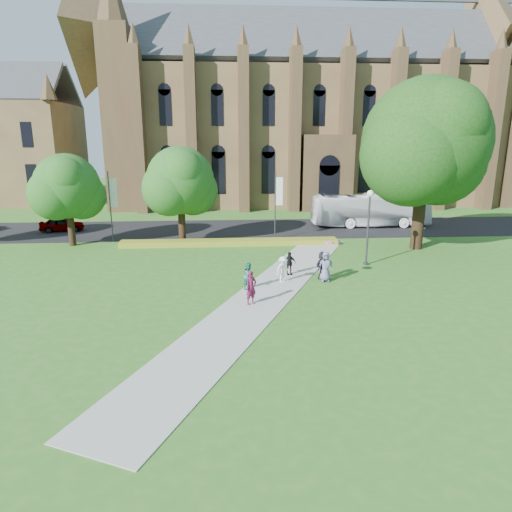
{
  "coord_description": "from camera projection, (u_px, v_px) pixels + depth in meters",
  "views": [
    {
      "loc": [
        -2.41,
        -23.83,
        8.72
      ],
      "look_at": [
        -0.5,
        3.34,
        1.6
      ],
      "focal_mm": 32.0,
      "sensor_mm": 36.0,
      "label": 1
    }
  ],
  "objects": [
    {
      "name": "pedestrian_2",
      "position": [
        283.0,
        269.0,
        28.03
      ],
      "size": [
        1.19,
        1.1,
        1.61
      ],
      "primitive_type": "imported",
      "rotation": [
        0.0,
        0.0,
        0.65
      ],
      "color": "white",
      "rests_on": "footpath"
    },
    {
      "name": "banner_pole_0",
      "position": [
        277.0,
        201.0,
        39.33
      ],
      "size": [
        0.7,
        0.1,
        6.0
      ],
      "color": "#38383D",
      "rests_on": "ground"
    },
    {
      "name": "cathedral",
      "position": [
        315.0,
        104.0,
        61.11
      ],
      "size": [
        52.6,
        18.25,
        28.0
      ],
      "color": "olive",
      "rests_on": "ground"
    },
    {
      "name": "pedestrian_3",
      "position": [
        289.0,
        263.0,
        29.53
      ],
      "size": [
        0.93,
        0.48,
        1.52
      ],
      "primitive_type": "imported",
      "rotation": [
        0.0,
        0.0,
        0.12
      ],
      "color": "black",
      "rests_on": "footpath"
    },
    {
      "name": "streetlamp",
      "position": [
        369.0,
        219.0,
        31.32
      ],
      "size": [
        0.44,
        0.44,
        5.24
      ],
      "color": "#38383D",
      "rests_on": "ground"
    },
    {
      "name": "pedestrian_5",
      "position": [
        322.0,
        265.0,
        28.69
      ],
      "size": [
        1.53,
        1.51,
        1.76
      ],
      "primitive_type": "imported",
      "rotation": [
        0.0,
        0.0,
        0.78
      ],
      "color": "#252229",
      "rests_on": "footpath"
    },
    {
      "name": "car_0",
      "position": [
        62.0,
        224.0,
        43.3
      ],
      "size": [
        4.17,
        2.29,
        1.34
      ],
      "primitive_type": "imported",
      "rotation": [
        0.0,
        0.0,
        1.76
      ],
      "color": "gray",
      "rests_on": "road"
    },
    {
      "name": "pedestrian_4",
      "position": [
        326.0,
        266.0,
        28.19
      ],
      "size": [
        0.9,
        0.59,
        1.85
      ],
      "primitive_type": "imported",
      "rotation": [
        0.0,
        0.0,
        0.0
      ],
      "color": "slate",
      "rests_on": "footpath"
    },
    {
      "name": "ground",
      "position": [
        269.0,
        299.0,
        25.37
      ],
      "size": [
        160.0,
        160.0,
        0.0
      ],
      "primitive_type": "plane",
      "color": "#2D691F",
      "rests_on": "ground"
    },
    {
      "name": "tour_coach",
      "position": [
        370.0,
        210.0,
        45.59
      ],
      "size": [
        11.73,
        2.9,
        3.26
      ],
      "primitive_type": "imported",
      "rotation": [
        0.0,
        0.0,
        1.56
      ],
      "color": "silver",
      "rests_on": "road"
    },
    {
      "name": "large_tree",
      "position": [
        425.0,
        142.0,
        34.76
      ],
      "size": [
        9.6,
        9.6,
        13.2
      ],
      "color": "#332114",
      "rests_on": "ground"
    },
    {
      "name": "flower_hedge",
      "position": [
        230.0,
        242.0,
        37.92
      ],
      "size": [
        18.0,
        1.4,
        0.45
      ],
      "primitive_type": "cube",
      "color": "gold",
      "rests_on": "ground"
    },
    {
      "name": "footpath",
      "position": [
        267.0,
        292.0,
        26.33
      ],
      "size": [
        15.58,
        28.54,
        0.04
      ],
      "primitive_type": "cube",
      "rotation": [
        0.0,
        0.0,
        -0.44
      ],
      "color": "#B2B2A8",
      "rests_on": "ground"
    },
    {
      "name": "parasol",
      "position": [
        329.0,
        247.0,
        27.99
      ],
      "size": [
        0.69,
        0.69,
        0.6
      ],
      "primitive_type": "imported",
      "rotation": [
        0.0,
        0.0,
        0.01
      ],
      "color": "#CA8EA4",
      "rests_on": "pedestrian_4"
    },
    {
      "name": "pedestrian_1",
      "position": [
        249.0,
        276.0,
        26.75
      ],
      "size": [
        0.93,
        0.97,
        1.58
      ],
      "primitive_type": "imported",
      "rotation": [
        0.0,
        0.0,
        0.98
      ],
      "color": "#1A846E",
      "rests_on": "footpath"
    },
    {
      "name": "road",
      "position": [
        249.0,
        229.0,
        44.67
      ],
      "size": [
        160.0,
        10.0,
        0.02
      ],
      "primitive_type": "cube",
      "color": "black",
      "rests_on": "ground"
    },
    {
      "name": "street_tree_0",
      "position": [
        67.0,
        186.0,
        36.63
      ],
      "size": [
        5.2,
        5.2,
        7.5
      ],
      "color": "#332114",
      "rests_on": "ground"
    },
    {
      "name": "street_tree_1",
      "position": [
        180.0,
        181.0,
        37.64
      ],
      "size": [
        5.6,
        5.6,
        8.05
      ],
      "color": "#332114",
      "rests_on": "ground"
    },
    {
      "name": "banner_pole_1",
      "position": [
        111.0,
        202.0,
        38.38
      ],
      "size": [
        0.7,
        0.1,
        6.0
      ],
      "color": "#38383D",
      "rests_on": "ground"
    },
    {
      "name": "pedestrian_0",
      "position": [
        251.0,
        288.0,
        24.23
      ],
      "size": [
        0.81,
        0.76,
        1.85
      ],
      "primitive_type": "imported",
      "rotation": [
        0.0,
        0.0,
        0.64
      ],
      "color": "#5C1534",
      "rests_on": "footpath"
    }
  ]
}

